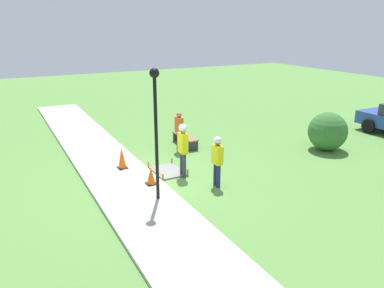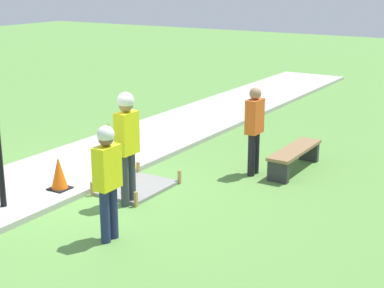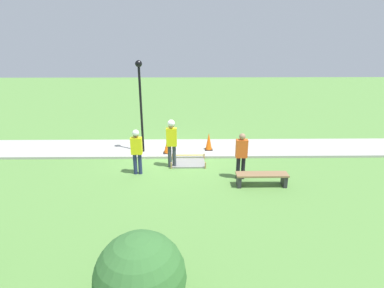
# 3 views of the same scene
# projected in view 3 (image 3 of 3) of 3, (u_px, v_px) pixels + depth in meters

# --- Properties ---
(ground_plane) EXTENTS (60.00, 60.00, 0.00)m
(ground_plane) POSITION_uv_depth(u_px,v_px,m) (174.00, 159.00, 12.62)
(ground_plane) COLOR #5B8E42
(sidewalk) EXTENTS (28.00, 2.33, 0.10)m
(sidewalk) POSITION_uv_depth(u_px,v_px,m) (175.00, 148.00, 13.70)
(sidewalk) COLOR #ADAAA3
(sidewalk) RESTS_ON ground_plane
(wet_concrete_patch) EXTENTS (1.37, 1.00, 0.26)m
(wet_concrete_patch) POSITION_uv_depth(u_px,v_px,m) (188.00, 163.00, 12.08)
(wet_concrete_patch) COLOR gray
(wet_concrete_patch) RESTS_ON ground_plane
(traffic_cone_near_patch) EXTENTS (0.34, 0.34, 0.77)m
(traffic_cone_near_patch) POSITION_uv_depth(u_px,v_px,m) (209.00, 142.00, 13.26)
(traffic_cone_near_patch) COLOR black
(traffic_cone_near_patch) RESTS_ON sidewalk
(traffic_cone_far_patch) EXTENTS (0.34, 0.34, 0.58)m
(traffic_cone_far_patch) POSITION_uv_depth(u_px,v_px,m) (167.00, 147.00, 12.90)
(traffic_cone_far_patch) COLOR black
(traffic_cone_far_patch) RESTS_ON sidewalk
(park_bench) EXTENTS (1.75, 0.44, 0.46)m
(park_bench) POSITION_uv_depth(u_px,v_px,m) (262.00, 177.00, 10.15)
(park_bench) COLOR #2D2D33
(park_bench) RESTS_ON ground_plane
(worker_supervisor) EXTENTS (0.40, 0.28, 1.91)m
(worker_supervisor) POSITION_uv_depth(u_px,v_px,m) (172.00, 139.00, 11.41)
(worker_supervisor) COLOR #383D47
(worker_supervisor) RESTS_ON ground_plane
(worker_assistant) EXTENTS (0.40, 0.25, 1.71)m
(worker_assistant) POSITION_uv_depth(u_px,v_px,m) (137.00, 148.00, 10.86)
(worker_assistant) COLOR navy
(worker_assistant) RESTS_ON ground_plane
(bystander_in_orange_shirt) EXTENTS (0.40, 0.22, 1.70)m
(bystander_in_orange_shirt) POSITION_uv_depth(u_px,v_px,m) (241.00, 154.00, 10.49)
(bystander_in_orange_shirt) COLOR black
(bystander_in_orange_shirt) RESTS_ON ground_plane
(lamppost_near) EXTENTS (0.28, 0.28, 3.88)m
(lamppost_near) POSITION_uv_depth(u_px,v_px,m) (140.00, 94.00, 12.35)
(lamppost_near) COLOR black
(lamppost_near) RESTS_ON sidewalk
(shrub_rounded_near) EXTENTS (1.62, 1.62, 1.62)m
(shrub_rounded_near) POSITION_uv_depth(u_px,v_px,m) (140.00, 277.00, 5.19)
(shrub_rounded_near) COLOR #387033
(shrub_rounded_near) RESTS_ON ground_plane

